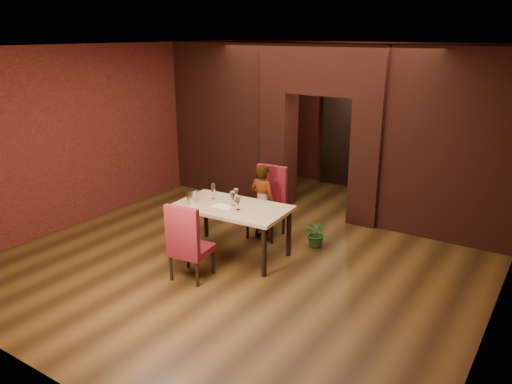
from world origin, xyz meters
TOP-DOWN VIEW (x-y plane):
  - floor at (0.00, 0.00)m, footprint 8.00×8.00m
  - ceiling at (0.00, 0.00)m, footprint 7.00×8.00m
  - wall_back at (0.00, 4.00)m, footprint 7.00×0.04m
  - wall_front at (0.00, -4.00)m, footprint 7.00×0.04m
  - wall_left at (-3.50, 0.00)m, footprint 0.04×8.00m
  - pillar_left at (-0.95, 2.00)m, footprint 0.55×0.55m
  - pillar_right at (0.95, 2.00)m, footprint 0.55×0.55m
  - lintel at (0.00, 2.00)m, footprint 2.45×0.55m
  - wing_wall_left at (-2.36, 2.00)m, footprint 2.28×0.35m
  - wing_wall_right at (2.36, 2.00)m, footprint 2.28×0.35m
  - vent_panel at (-0.95, 1.71)m, footprint 0.40×0.03m
  - rear_door at (-0.40, 3.94)m, footprint 0.90×0.08m
  - rear_door_frame at (-0.40, 3.90)m, footprint 1.02×0.04m
  - dining_table at (-0.28, -0.54)m, footprint 1.82×1.11m
  - chair_far at (-0.24, 0.39)m, footprint 0.60×0.60m
  - chair_near at (-0.31, -1.48)m, footprint 0.59×0.59m
  - person_seated at (-0.24, 0.28)m, footprint 0.50×0.35m
  - wine_glass_a at (-0.35, -0.32)m, footprint 0.08×0.08m
  - wine_glass_b at (-0.26, -0.54)m, footprint 0.09×0.09m
  - wine_glass_c at (-0.09, -0.63)m, footprint 0.09×0.09m
  - tasting_sheet at (-0.37, -0.64)m, footprint 0.32×0.24m
  - wine_bucket at (-0.90, -0.75)m, footprint 0.17×0.17m
  - water_bottle at (-0.73, -0.42)m, footprint 0.06×0.06m
  - potted_plant at (0.71, 0.48)m, footprint 0.44×0.39m

SIDE VIEW (x-z plane):
  - floor at x=0.00m, z-range 0.00..0.00m
  - potted_plant at x=0.71m, z-range 0.00..0.46m
  - dining_table at x=-0.28m, z-range 0.00..0.83m
  - vent_panel at x=-0.95m, z-range 0.30..0.80m
  - chair_near at x=-0.31m, z-range 0.00..1.15m
  - chair_far at x=-0.24m, z-range 0.00..1.22m
  - person_seated at x=-0.24m, z-range 0.00..1.31m
  - tasting_sheet at x=-0.37m, z-range 0.83..0.83m
  - wine_glass_a at x=-0.35m, z-range 0.83..1.03m
  - wine_bucket at x=-0.90m, z-range 0.83..1.03m
  - wine_glass_c at x=-0.09m, z-range 0.83..1.03m
  - wine_glass_b at x=-0.26m, z-range 0.83..1.06m
  - water_bottle at x=-0.73m, z-range 0.83..1.09m
  - rear_door at x=-0.40m, z-range 0.00..2.10m
  - rear_door_frame at x=-0.40m, z-range -0.06..2.16m
  - pillar_left at x=-0.95m, z-range 0.00..2.30m
  - pillar_right at x=0.95m, z-range 0.00..2.30m
  - wall_back at x=0.00m, z-range 0.00..3.20m
  - wall_front at x=0.00m, z-range 0.00..3.20m
  - wall_left at x=-3.50m, z-range 0.00..3.20m
  - wing_wall_left at x=-2.36m, z-range 0.00..3.20m
  - wing_wall_right at x=2.36m, z-range 0.00..3.20m
  - lintel at x=0.00m, z-range 2.30..3.20m
  - ceiling at x=0.00m, z-range 3.18..3.22m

